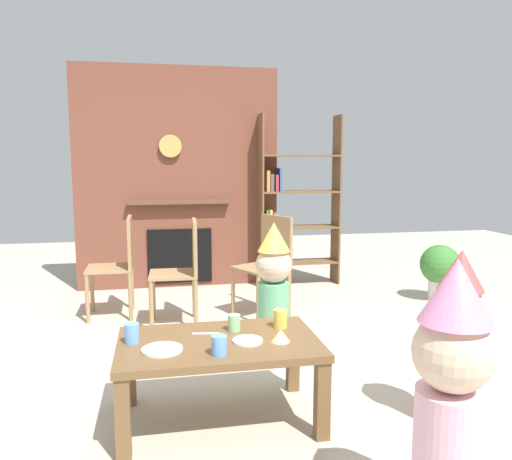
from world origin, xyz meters
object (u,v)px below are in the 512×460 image
at_px(paper_plate_front, 162,349).
at_px(dining_chair_right, 269,259).
at_px(child_with_cone_hat, 451,392).
at_px(potted_plant_tall, 440,267).
at_px(child_by_the_chairs, 274,283).
at_px(child_in_pink, 458,334).
at_px(paper_cup_far_left, 280,319).
at_px(paper_cup_near_right, 132,333).
at_px(dining_chair_left, 120,260).
at_px(coffee_table, 219,353).
at_px(paper_plate_rear, 248,341).
at_px(bookshelf, 293,205).
at_px(birthday_cake_slice, 281,335).
at_px(paper_cup_center, 234,323).
at_px(dining_chair_middle, 184,266).
at_px(paper_cup_near_left, 219,345).

height_order(paper_plate_front, dining_chair_right, dining_chair_right).
height_order(child_with_cone_hat, potted_plant_tall, child_with_cone_hat).
bearing_deg(child_by_the_chairs, child_in_pink, 57.89).
bearing_deg(paper_cup_far_left, child_by_the_chairs, 79.57).
height_order(paper_cup_near_right, dining_chair_right, dining_chair_right).
relative_size(paper_cup_near_right, dining_chair_left, 0.12).
distance_m(paper_cup_far_left, child_in_pink, 0.95).
bearing_deg(dining_chair_right, coffee_table, 41.34).
height_order(coffee_table, paper_cup_far_left, paper_cup_far_left).
relative_size(paper_cup_near_right, paper_cup_far_left, 1.00).
distance_m(paper_plate_rear, dining_chair_right, 1.95).
bearing_deg(paper_plate_front, child_with_cone_hat, -41.08).
bearing_deg(coffee_table, child_in_pink, -13.45).
height_order(bookshelf, paper_plate_front, bookshelf).
bearing_deg(birthday_cake_slice, paper_plate_rear, 170.61).
distance_m(paper_cup_center, paper_cup_far_left, 0.27).
bearing_deg(dining_chair_middle, coffee_table, 95.59).
xyz_separation_m(child_with_cone_hat, child_by_the_chairs, (-0.21, 1.94, -0.05)).
distance_m(coffee_table, dining_chair_middle, 1.68).
bearing_deg(paper_plate_front, coffee_table, 17.02).
xyz_separation_m(paper_cup_near_right, paper_plate_front, (0.15, -0.14, -0.05)).
relative_size(bookshelf, child_in_pink, 2.01).
bearing_deg(paper_cup_center, child_by_the_chairs, 62.91).
bearing_deg(birthday_cake_slice, child_by_the_chairs, 78.94).
bearing_deg(child_with_cone_hat, paper_plate_front, 12.37).
xyz_separation_m(paper_cup_center, child_in_pink, (1.11, -0.43, 0.00)).
bearing_deg(child_with_cone_hat, dining_chair_middle, -19.32).
xyz_separation_m(paper_cup_near_left, dining_chair_right, (0.70, 2.03, 0.01)).
height_order(paper_plate_front, dining_chair_middle, dining_chair_middle).
distance_m(child_with_cone_hat, child_by_the_chairs, 1.95).
relative_size(paper_plate_rear, dining_chair_left, 0.18).
bearing_deg(dining_chair_middle, paper_plate_rear, 100.31).
relative_size(bookshelf, paper_cup_center, 20.71).
bearing_deg(paper_cup_near_right, paper_plate_rear, -9.61).
bearing_deg(child_in_pink, paper_cup_far_left, -13.59).
xyz_separation_m(coffee_table, dining_chair_middle, (-0.09, 1.67, 0.13)).
height_order(bookshelf, paper_cup_near_right, bookshelf).
bearing_deg(paper_cup_far_left, coffee_table, -159.27).
xyz_separation_m(bookshelf, paper_plate_front, (-1.49, -2.97, -0.44)).
bearing_deg(coffee_table, dining_chair_right, 69.65).
distance_m(birthday_cake_slice, child_by_the_chairs, 1.05).
relative_size(paper_plate_front, dining_chair_left, 0.23).
bearing_deg(dining_chair_left, paper_cup_center, 110.96).
relative_size(child_with_cone_hat, potted_plant_tall, 1.87).
xyz_separation_m(paper_cup_far_left, child_with_cone_hat, (0.36, -1.13, 0.06)).
relative_size(child_by_the_chairs, potted_plant_tall, 1.70).
xyz_separation_m(coffee_table, dining_chair_left, (-0.65, 2.03, 0.13)).
bearing_deg(potted_plant_tall, paper_cup_center, -142.56).
bearing_deg(coffee_table, paper_plate_front, -162.98).
relative_size(paper_cup_center, child_in_pink, 0.10).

